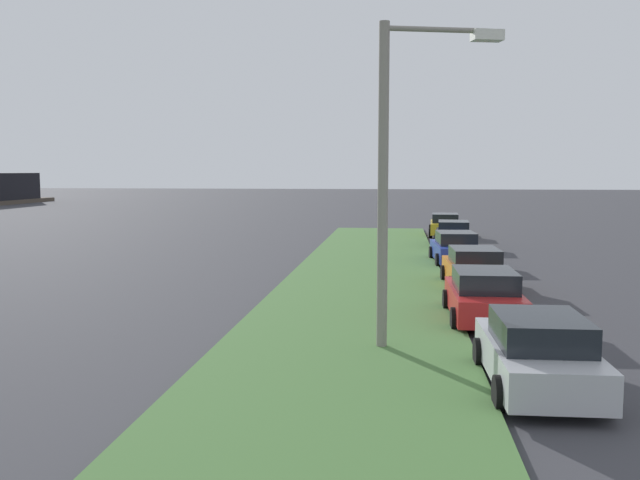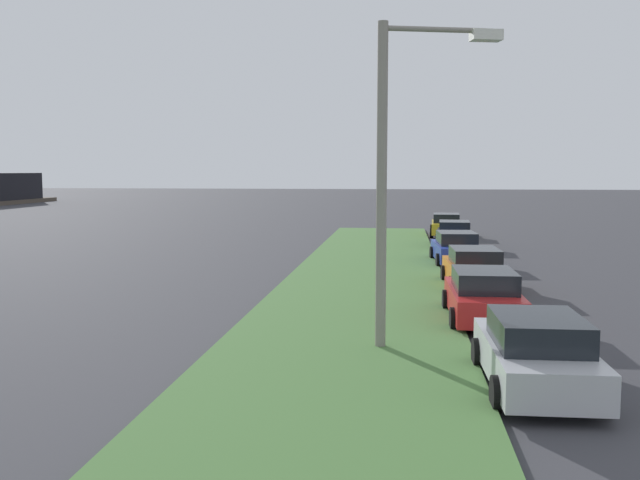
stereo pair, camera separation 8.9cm
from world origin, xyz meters
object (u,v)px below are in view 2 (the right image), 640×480
object	(u,v)px
parked_car_red	(483,296)
parked_car_blue	(456,248)
parked_car_silver	(536,353)
parked_car_black	(454,235)
parked_car_orange	(474,269)
parked_car_yellow	(446,225)
streetlight	(397,162)

from	to	relation	value
parked_car_red	parked_car_blue	size ratio (longest dim) A/B	0.98
parked_car_silver	parked_car_black	world-z (taller)	same
parked_car_orange	parked_car_blue	world-z (taller)	same
parked_car_silver	parked_car_orange	xyz separation A→B (m)	(11.49, -0.02, 0.00)
parked_car_silver	parked_car_red	bearing A→B (deg)	1.75
parked_car_red	parked_car_blue	xyz separation A→B (m)	(11.98, -0.18, 0.00)
parked_car_black	parked_car_orange	bearing A→B (deg)	-178.03
parked_car_silver	parked_car_blue	xyz separation A→B (m)	(18.00, 0.10, 0.00)
parked_car_yellow	streetlight	distance (m)	29.15
parked_car_red	parked_car_black	bearing A→B (deg)	-2.59
streetlight	parked_car_orange	bearing A→B (deg)	-17.03
parked_car_yellow	parked_car_silver	bearing A→B (deg)	-177.83
parked_car_red	parked_car_blue	world-z (taller)	same
parked_car_silver	streetlight	xyz separation A→B (m)	(2.65, 2.69, 3.67)
parked_car_yellow	streetlight	size ratio (longest dim) A/B	0.58
parked_car_silver	parked_car_red	distance (m)	6.03
parked_car_blue	parked_car_black	distance (m)	6.80
parked_car_yellow	parked_car_blue	bearing A→B (deg)	-179.06
parked_car_blue	parked_car_black	world-z (taller)	same
parked_car_red	parked_car_blue	bearing A→B (deg)	-1.57
parked_car_silver	streetlight	world-z (taller)	streetlight
parked_car_blue	parked_car_silver	bearing A→B (deg)	177.07
parked_car_silver	parked_car_black	size ratio (longest dim) A/B	0.98
parked_car_silver	parked_car_orange	world-z (taller)	same
parked_car_black	streetlight	bearing A→B (deg)	175.54
parked_car_black	parked_car_yellow	size ratio (longest dim) A/B	1.00
parked_car_blue	parked_car_orange	bearing A→B (deg)	177.85
parked_car_silver	parked_car_blue	bearing A→B (deg)	-0.64
parked_car_silver	parked_car_orange	distance (m)	11.49
parked_car_black	parked_car_yellow	xyz separation A→B (m)	(6.62, 0.01, 0.00)
parked_car_silver	parked_car_yellow	bearing A→B (deg)	-1.55
parked_car_silver	streetlight	distance (m)	5.26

